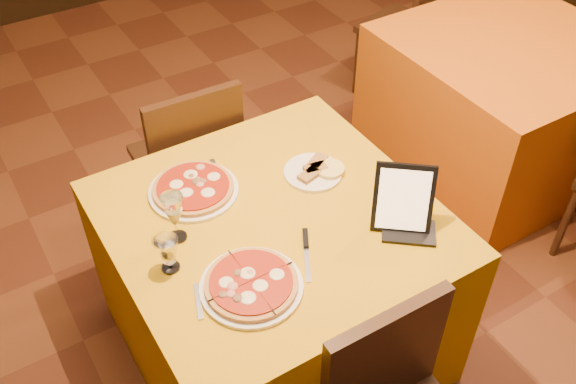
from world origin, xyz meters
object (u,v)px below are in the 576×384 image
main_table (274,286)px  pizza_near (251,285)px  chair_main_far (185,159)px  side_table (500,105)px  pizza_far (193,189)px  chair_side_far (402,27)px  tablet (403,198)px  wine_glass (174,218)px  water_glass (169,254)px

main_table → pizza_near: pizza_near is taller
pizza_near → chair_main_far: bearing=78.1°
side_table → chair_main_far: (-1.64, 0.37, 0.08)m
pizza_near → pizza_far: 0.50m
chair_main_far → side_table: bearing=169.4°
chair_side_far → tablet: bearing=32.8°
wine_glass → main_table: bearing=-14.3°
side_table → tablet: (-1.29, -0.69, 0.49)m
chair_main_far → wine_glass: (-0.32, -0.72, 0.39)m
chair_side_far → tablet: tablet is taller
wine_glass → pizza_far: bearing=51.0°
main_table → tablet: bearing=-35.9°
chair_side_far → tablet: (-1.29, -1.52, 0.41)m
main_table → wine_glass: (-0.32, 0.08, 0.47)m
tablet → wine_glass: bearing=-167.7°
pizza_far → tablet: tablet is taller
wine_glass → chair_main_far: bearing=65.7°
chair_side_far → water_glass: chair_side_far is taller
tablet → water_glass: bearing=-157.9°
chair_side_far → wine_glass: 2.33m
chair_main_far → chair_side_far: 1.71m
wine_glass → tablet: tablet is taller
chair_main_far → tablet: 1.19m
wine_glass → water_glass: (-0.07, -0.11, -0.03)m
pizza_far → wine_glass: size_ratio=1.72×
main_table → side_table: same height
water_glass → tablet: size_ratio=0.53×
tablet → chair_main_far: bearing=147.4°
pizza_near → chair_side_far: bearing=38.9°
main_table → chair_main_far: bearing=90.0°
main_table → pizza_far: 0.50m
chair_main_far → water_glass: chair_main_far is taller
chair_side_far → water_glass: size_ratio=7.00×
side_table → chair_main_far: 1.69m
pizza_far → water_glass: water_glass is taller
side_table → pizza_far: pizza_far is taller
side_table → pizza_near: size_ratio=3.37×
side_table → pizza_near: bearing=-160.3°
pizza_near → wine_glass: (-0.11, 0.32, 0.08)m
chair_side_far → pizza_far: bearing=11.8°
pizza_far → tablet: bearing=-44.0°
chair_side_far → chair_main_far: bearing=-1.3°
pizza_far → chair_side_far: bearing=28.8°
main_table → side_table: size_ratio=1.00×
chair_main_far → pizza_near: size_ratio=2.79×
pizza_far → wine_glass: (-0.14, -0.18, 0.08)m
side_table → chair_side_far: bearing=90.0°
chair_main_far → pizza_far: size_ratio=2.78×
chair_main_far → pizza_near: chair_main_far is taller
side_table → tablet: 1.54m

